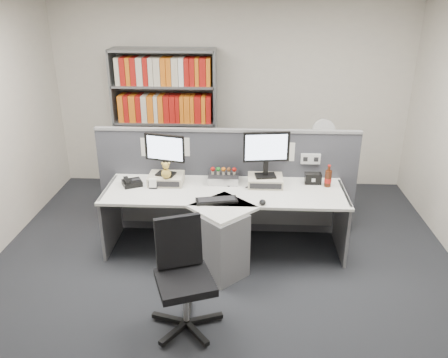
# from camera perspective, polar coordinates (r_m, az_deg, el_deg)

# --- Properties ---
(ground) EXTENTS (5.50, 5.50, 0.00)m
(ground) POSITION_cam_1_polar(r_m,az_deg,el_deg) (4.55, -0.43, -14.00)
(ground) COLOR #27292E
(ground) RESTS_ON ground
(room_shell) EXTENTS (5.04, 5.54, 2.72)m
(room_shell) POSITION_cam_1_polar(r_m,az_deg,el_deg) (3.76, -0.51, 8.43)
(room_shell) COLOR beige
(room_shell) RESTS_ON ground
(partition) EXTENTS (3.00, 0.08, 1.27)m
(partition) POSITION_cam_1_polar(r_m,az_deg,el_deg) (5.31, 0.38, -0.19)
(partition) COLOR #42434A
(partition) RESTS_ON ground
(desk) EXTENTS (2.60, 1.20, 0.72)m
(desk) POSITION_cam_1_polar(r_m,az_deg,el_deg) (4.80, -0.03, -5.36)
(desk) COLOR white
(desk) RESTS_ON ground
(monitor_riser_left) EXTENTS (0.38, 0.31, 0.10)m
(monitor_riser_left) POSITION_cam_1_polar(r_m,az_deg,el_deg) (5.08, -7.29, 0.02)
(monitor_riser_left) COLOR beige
(monitor_riser_left) RESTS_ON desk
(monitor_riser_right) EXTENTS (0.38, 0.31, 0.10)m
(monitor_riser_right) POSITION_cam_1_polar(r_m,az_deg,el_deg) (5.01, 5.20, -0.23)
(monitor_riser_right) COLOR beige
(monitor_riser_right) RESTS_ON desk
(monitor_left) EXTENTS (0.45, 0.19, 0.46)m
(monitor_left) POSITION_cam_1_polar(r_m,az_deg,el_deg) (4.97, -7.46, 3.50)
(monitor_left) COLOR black
(monitor_left) RESTS_ON monitor_riser_left
(monitor_right) EXTENTS (0.50, 0.19, 0.51)m
(monitor_right) POSITION_cam_1_polar(r_m,az_deg,el_deg) (4.89, 5.34, 3.59)
(monitor_right) COLOR black
(monitor_right) RESTS_ON monitor_riser_right
(desktop_pc) EXTENTS (0.34, 0.30, 0.09)m
(desktop_pc) POSITION_cam_1_polar(r_m,az_deg,el_deg) (5.09, -0.05, 0.20)
(desktop_pc) COLOR black
(desktop_pc) RESTS_ON desk
(figurines) EXTENTS (0.29, 0.05, 0.09)m
(figurines) POSITION_cam_1_polar(r_m,az_deg,el_deg) (5.04, -0.06, 1.13)
(figurines) COLOR beige
(figurines) RESTS_ON desktop_pc
(keyboard) EXTENTS (0.45, 0.24, 0.03)m
(keyboard) POSITION_cam_1_polar(r_m,az_deg,el_deg) (4.62, -0.94, -2.69)
(keyboard) COLOR black
(keyboard) RESTS_ON desk
(mouse) EXTENTS (0.07, 0.11, 0.04)m
(mouse) POSITION_cam_1_polar(r_m,az_deg,el_deg) (4.58, 4.86, -2.92)
(mouse) COLOR black
(mouse) RESTS_ON desk
(desk_phone) EXTENTS (0.26, 0.25, 0.09)m
(desk_phone) POSITION_cam_1_polar(r_m,az_deg,el_deg) (5.09, -11.52, -0.45)
(desk_phone) COLOR black
(desk_phone) RESTS_ON desk
(desk_calendar) EXTENTS (0.09, 0.07, 0.11)m
(desk_calendar) POSITION_cam_1_polar(r_m,az_deg,el_deg) (4.98, -8.90, -0.63)
(desk_calendar) COLOR black
(desk_calendar) RESTS_ON desk
(plush_toy) EXTENTS (0.11, 0.11, 0.18)m
(plush_toy) POSITION_cam_1_polar(r_m,az_deg,el_deg) (4.94, -7.29, 0.95)
(plush_toy) COLOR gold
(plush_toy) RESTS_ON monitor_riser_left
(speaker) EXTENTS (0.18, 0.10, 0.12)m
(speaker) POSITION_cam_1_polar(r_m,az_deg,el_deg) (5.12, 11.10, 0.08)
(speaker) COLOR black
(speaker) RESTS_ON desk
(cola_bottle) EXTENTS (0.08, 0.08, 0.25)m
(cola_bottle) POSITION_cam_1_polar(r_m,az_deg,el_deg) (5.07, 12.94, 0.06)
(cola_bottle) COLOR #3F190A
(cola_bottle) RESTS_ON desk
(shelving_unit) EXTENTS (1.41, 0.40, 2.00)m
(shelving_unit) POSITION_cam_1_polar(r_m,az_deg,el_deg) (6.42, -7.27, 6.84)
(shelving_unit) COLOR slate
(shelving_unit) RESTS_ON ground
(filing_cabinet) EXTENTS (0.45, 0.61, 0.70)m
(filing_cabinet) POSITION_cam_1_polar(r_m,az_deg,el_deg) (6.19, 11.82, -0.25)
(filing_cabinet) COLOR slate
(filing_cabinet) RESTS_ON ground
(desk_fan) EXTENTS (0.30, 0.18, 0.50)m
(desk_fan) POSITION_cam_1_polar(r_m,az_deg,el_deg) (5.96, 12.33, 5.63)
(desk_fan) COLOR white
(desk_fan) RESTS_ON filing_cabinet
(office_chair) EXTENTS (0.63, 0.62, 0.96)m
(office_chair) POSITION_cam_1_polar(r_m,az_deg,el_deg) (3.93, -5.20, -11.62)
(office_chair) COLOR silver
(office_chair) RESTS_ON ground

